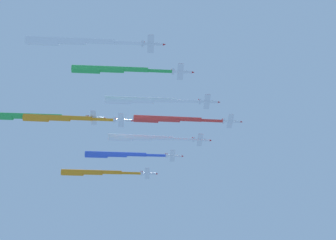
% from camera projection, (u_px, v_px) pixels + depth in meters
% --- Properties ---
extents(jet_lead, '(43.01, 36.11, 3.98)m').
position_uv_depth(jet_lead, '(168.00, 119.00, 206.17)').
color(jet_lead, silver).
extents(jet_port_inner, '(42.67, 36.15, 3.94)m').
position_uv_depth(jet_port_inner, '(141.00, 138.00, 216.43)').
color(jet_port_inner, silver).
extents(jet_starboard_inner, '(43.21, 35.13, 3.91)m').
position_uv_depth(jet_starboard_inner, '(141.00, 100.00, 193.85)').
color(jet_starboard_inner, silver).
extents(jet_port_mid, '(43.21, 35.23, 3.94)m').
position_uv_depth(jet_port_mid, '(116.00, 155.00, 227.70)').
color(jet_port_mid, silver).
extents(jet_starboard_mid, '(43.31, 35.68, 3.97)m').
position_uv_depth(jet_starboard_mid, '(110.00, 70.00, 184.46)').
color(jet_starboard_mid, silver).
extents(jet_port_outer, '(44.17, 35.84, 4.03)m').
position_uv_depth(jet_port_outer, '(92.00, 173.00, 236.96)').
color(jet_port_outer, silver).
extents(jet_starboard_outer, '(46.11, 37.86, 3.91)m').
position_uv_depth(jet_starboard_outer, '(70.00, 41.00, 172.66)').
color(jet_starboard_outer, silver).
extents(jet_trail_port, '(42.50, 35.51, 3.92)m').
position_uv_depth(jet_trail_port, '(58.00, 118.00, 202.97)').
color(jet_trail_port, silver).
extents(jet_trail_starboard, '(47.19, 38.41, 4.00)m').
position_uv_depth(jet_trail_starboard, '(23.00, 116.00, 203.32)').
color(jet_trail_starboard, silver).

